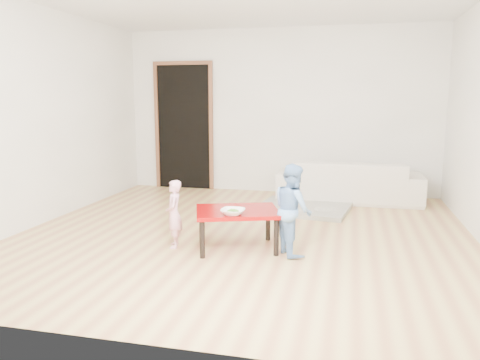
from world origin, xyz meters
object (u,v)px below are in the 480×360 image
(child_pink, at_px, (174,214))
(basin, at_px, (228,213))
(child_blue, at_px, (293,209))
(sofa, at_px, (349,181))
(red_table, at_px, (237,229))
(bowl, at_px, (233,212))

(child_pink, xyz_separation_m, basin, (0.23, 1.30, -0.28))
(child_blue, height_order, basin, child_blue)
(child_pink, relative_size, basin, 1.73)
(child_pink, xyz_separation_m, child_blue, (1.20, 0.07, 0.10))
(sofa, height_order, red_table, sofa)
(child_blue, distance_m, basin, 1.61)
(red_table, distance_m, child_pink, 0.66)
(sofa, bearing_deg, bowl, 68.85)
(basin, bearing_deg, bowl, -73.54)
(bowl, height_order, child_pink, child_pink)
(bowl, distance_m, child_pink, 0.67)
(sofa, bearing_deg, basin, 42.74)
(bowl, bearing_deg, red_table, 92.57)
(red_table, distance_m, child_blue, 0.61)
(bowl, height_order, basin, bowl)
(sofa, xyz_separation_m, child_blue, (-0.52, -2.61, 0.14))
(sofa, distance_m, child_blue, 2.67)
(child_pink, height_order, basin, child_pink)
(red_table, relative_size, child_pink, 1.17)
(child_blue, xyz_separation_m, basin, (-0.97, 1.23, -0.38))
(child_pink, bearing_deg, sofa, 128.82)
(sofa, relative_size, red_table, 2.56)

